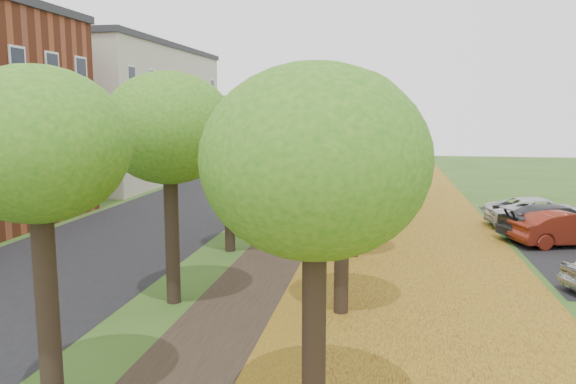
% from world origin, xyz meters
% --- Properties ---
extents(street_asphalt, '(8.00, 70.00, 0.01)m').
position_xyz_m(street_asphalt, '(-7.50, 15.00, 0.00)').
color(street_asphalt, black).
rests_on(street_asphalt, ground).
extents(footpath, '(3.20, 70.00, 0.01)m').
position_xyz_m(footpath, '(0.00, 15.00, 0.00)').
color(footpath, black).
rests_on(footpath, ground).
extents(leaf_verge, '(7.50, 70.00, 0.01)m').
position_xyz_m(leaf_verge, '(5.00, 15.00, 0.01)').
color(leaf_verge, '#A3881E').
rests_on(leaf_verge, ground).
extents(tree_row_west, '(3.47, 33.47, 6.23)m').
position_xyz_m(tree_row_west, '(-2.20, 15.00, 4.71)').
color(tree_row_west, black).
rests_on(tree_row_west, ground).
extents(tree_row_east, '(3.47, 33.47, 6.23)m').
position_xyz_m(tree_row_east, '(2.60, 15.00, 4.71)').
color(tree_row_east, black).
rests_on(tree_row_east, ground).
extents(building_cream, '(10.30, 20.30, 10.40)m').
position_xyz_m(building_cream, '(-17.00, 33.00, 5.21)').
color(building_cream, beige).
rests_on(building_cream, ground).
extents(car_red, '(4.60, 2.79, 1.43)m').
position_xyz_m(car_red, '(11.00, 15.14, 0.72)').
color(car_red, maroon).
rests_on(car_red, ground).
extents(car_grey, '(5.56, 3.86, 1.50)m').
position_xyz_m(car_grey, '(11.00, 16.23, 0.75)').
color(car_grey, '#303035').
rests_on(car_grey, ground).
extents(car_white, '(5.36, 3.00, 1.42)m').
position_xyz_m(car_white, '(11.00, 18.65, 0.71)').
color(car_white, silver).
rests_on(car_white, ground).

